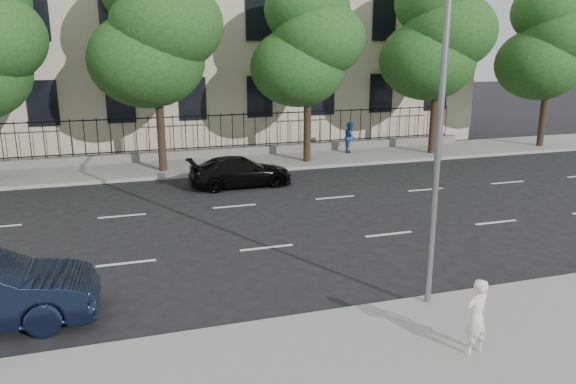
{
  "coord_description": "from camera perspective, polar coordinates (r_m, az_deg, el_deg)",
  "views": [
    {
      "loc": [
        -4.04,
        -12.53,
        5.91
      ],
      "look_at": [
        0.82,
        3.0,
        1.51
      ],
      "focal_mm": 35.0,
      "sensor_mm": 36.0,
      "label": 1
    }
  ],
  "objects": [
    {
      "name": "black_sedan",
      "position": [
        23.51,
        -4.85,
        2.08
      ],
      "size": [
        4.37,
        1.87,
        1.25
      ],
      "primitive_type": "imported",
      "rotation": [
        0.0,
        0.0,
        1.6
      ],
      "color": "black",
      "rests_on": "ground"
    },
    {
      "name": "tree_f",
      "position": [
        34.69,
        25.08,
        13.7
      ],
      "size": [
        5.52,
        5.12,
        9.01
      ],
      "color": "#382619",
      "rests_on": "far_sidewalk"
    },
    {
      "name": "tree_c",
      "position": [
        25.98,
        -13.31,
        15.84
      ],
      "size": [
        5.89,
        5.5,
        9.8
      ],
      "color": "#382619",
      "rests_on": "far_sidewalk"
    },
    {
      "name": "woman_near",
      "position": [
        11.36,
        18.55,
        -11.9
      ],
      "size": [
        0.62,
        0.48,
        1.51
      ],
      "primitive_type": "imported",
      "rotation": [
        0.0,
        0.0,
        3.38
      ],
      "color": "white",
      "rests_on": "near_sidewalk"
    },
    {
      "name": "near_sidewalk",
      "position": [
        11.1,
        7.07,
        -16.73
      ],
      "size": [
        60.0,
        4.0,
        0.15
      ],
      "primitive_type": "cube",
      "color": "gray",
      "rests_on": "ground"
    },
    {
      "name": "tree_e",
      "position": [
        30.48,
        14.98,
        15.17
      ],
      "size": [
        5.71,
        5.31,
        9.46
      ],
      "color": "#382619",
      "rests_on": "far_sidewalk"
    },
    {
      "name": "street_light",
      "position": [
        12.62,
        14.15,
        11.21
      ],
      "size": [
        0.25,
        3.32,
        8.05
      ],
      "color": "slate",
      "rests_on": "near_sidewalk"
    },
    {
      "name": "tree_d",
      "position": [
        27.44,
        2.0,
        14.96
      ],
      "size": [
        5.34,
        4.94,
        8.84
      ],
      "color": "#382619",
      "rests_on": "far_sidewalk"
    },
    {
      "name": "iron_fence",
      "position": [
        29.0,
        -9.12,
        4.47
      ],
      "size": [
        30.0,
        0.5,
        2.2
      ],
      "color": "slate",
      "rests_on": "far_sidewalk"
    },
    {
      "name": "far_sidewalk",
      "position": [
        27.47,
        -8.54,
        2.69
      ],
      "size": [
        60.0,
        4.0,
        0.15
      ],
      "primitive_type": "cube",
      "color": "gray",
      "rests_on": "ground"
    },
    {
      "name": "pedestrian_far",
      "position": [
        30.11,
        6.32,
        5.57
      ],
      "size": [
        0.87,
        0.96,
        1.62
      ],
      "primitive_type": "imported",
      "rotation": [
        0.0,
        0.0,
        1.18
      ],
      "color": "navy",
      "rests_on": "far_sidewalk"
    },
    {
      "name": "lane_markings",
      "position": [
        18.71,
        -4.01,
        -3.32
      ],
      "size": [
        49.6,
        4.62,
        0.01
      ],
      "primitive_type": null,
      "color": "silver",
      "rests_on": "ground"
    },
    {
      "name": "ground",
      "position": [
        14.43,
        0.45,
        -9.05
      ],
      "size": [
        120.0,
        120.0,
        0.0
      ],
      "primitive_type": "plane",
      "color": "black",
      "rests_on": "ground"
    }
  ]
}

